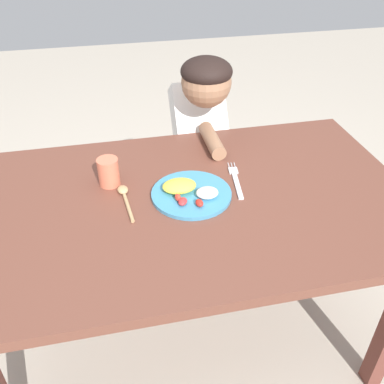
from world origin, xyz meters
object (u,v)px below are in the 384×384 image
object	(u,v)px
drinking_cup	(109,172)
person	(199,149)
spoon	(125,196)
plate	(190,192)
fork	(236,180)

from	to	relation	value
drinking_cup	person	xyz separation A→B (m)	(0.38, 0.37, -0.17)
spoon	drinking_cup	bearing A→B (deg)	18.59
spoon	drinking_cup	xyz separation A→B (m)	(-0.04, 0.09, 0.04)
plate	drinking_cup	distance (m)	0.27
person	drinking_cup	bearing A→B (deg)	44.48
fork	spoon	bearing A→B (deg)	101.22
spoon	drinking_cup	world-z (taller)	drinking_cup
spoon	person	xyz separation A→B (m)	(0.34, 0.47, -0.13)
fork	person	xyz separation A→B (m)	(-0.02, 0.44, -0.13)
fork	drinking_cup	world-z (taller)	drinking_cup
plate	person	world-z (taller)	person
drinking_cup	person	bearing A→B (deg)	44.48
person	fork	bearing A→B (deg)	92.70
plate	spoon	world-z (taller)	plate
person	plate	bearing A→B (deg)	73.83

